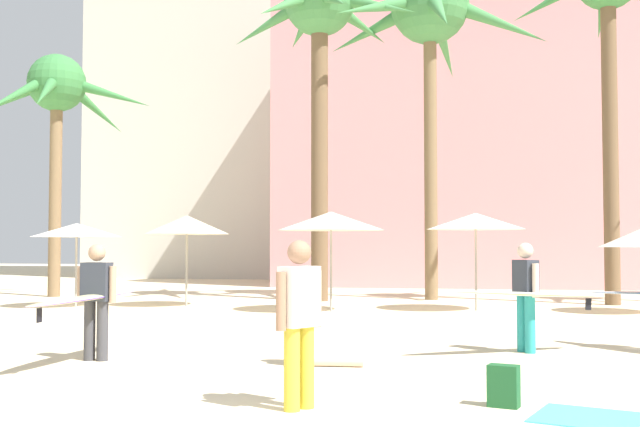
# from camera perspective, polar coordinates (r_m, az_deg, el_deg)

# --- Properties ---
(hotel_pink) EXTENTS (22.66, 8.69, 12.01)m
(hotel_pink) POSITION_cam_1_polar(r_m,az_deg,el_deg) (34.50, 16.83, 4.97)
(hotel_pink) COLOR pink
(hotel_pink) RESTS_ON ground
(palm_tree_far_left) EXTENTS (7.10, 7.00, 10.24)m
(palm_tree_far_left) POSITION_cam_1_polar(r_m,az_deg,el_deg) (24.64, 8.05, 13.99)
(palm_tree_far_left) COLOR brown
(palm_tree_far_left) RESTS_ON ground
(palm_tree_left) EXTENTS (5.93, 5.54, 10.07)m
(palm_tree_left) POSITION_cam_1_polar(r_m,az_deg,el_deg) (23.82, -0.01, 13.69)
(palm_tree_left) COLOR brown
(palm_tree_left) RESTS_ON ground
(palm_tree_center) EXTENTS (6.16, 5.74, 7.85)m
(palm_tree_center) POSITION_cam_1_polar(r_m,az_deg,el_deg) (26.68, -18.88, 8.06)
(palm_tree_center) COLOR brown
(palm_tree_center) RESTS_ON ground
(palm_tree_right) EXTENTS (5.48, 5.35, 10.12)m
(palm_tree_right) POSITION_cam_1_polar(r_m,az_deg,el_deg) (23.78, 20.56, 14.13)
(palm_tree_right) COLOR brown
(palm_tree_right) RESTS_ON ground
(cafe_umbrella_0) EXTENTS (2.65, 2.65, 2.48)m
(cafe_umbrella_0) POSITION_cam_1_polar(r_m,az_deg,el_deg) (19.16, 0.81, -0.56)
(cafe_umbrella_0) COLOR gray
(cafe_umbrella_0) RESTS_ON ground
(cafe_umbrella_1) EXTENTS (2.45, 2.45, 2.45)m
(cafe_umbrella_1) POSITION_cam_1_polar(r_m,az_deg,el_deg) (19.82, 11.42, -0.57)
(cafe_umbrella_1) COLOR gray
(cafe_umbrella_1) RESTS_ON ground
(cafe_umbrella_2) EXTENTS (2.29, 2.29, 2.45)m
(cafe_umbrella_2) POSITION_cam_1_polar(r_m,az_deg,el_deg) (21.10, -9.81, -0.83)
(cafe_umbrella_2) COLOR gray
(cafe_umbrella_2) RESTS_ON ground
(cafe_umbrella_3) EXTENTS (2.35, 2.35, 2.23)m
(cafe_umbrella_3) POSITION_cam_1_polar(r_m,az_deg,el_deg) (21.48, -17.54, -1.18)
(cafe_umbrella_3) COLOR gray
(cafe_umbrella_3) RESTS_ON ground
(beach_towel) EXTENTS (1.95, 1.45, 0.01)m
(beach_towel) POSITION_cam_1_polar(r_m,az_deg,el_deg) (7.80, 22.16, -14.11)
(beach_towel) COLOR #4CC6D6
(beach_towel) RESTS_ON ground
(backpack) EXTENTS (0.34, 0.30, 0.42)m
(backpack) POSITION_cam_1_polar(r_m,az_deg,el_deg) (8.13, 13.44, -12.33)
(backpack) COLOR #1E572C
(backpack) RESTS_ON ground
(person_mid_right) EXTENTS (0.94, 0.44, 0.94)m
(person_mid_right) POSITION_cam_1_polar(r_m,az_deg,el_deg) (10.60, -0.28, -9.37)
(person_mid_right) COLOR beige
(person_mid_right) RESTS_ON ground
(person_far_right) EXTENTS (2.56, 1.69, 1.66)m
(person_far_right) POSITION_cam_1_polar(r_m,az_deg,el_deg) (12.08, 15.01, -5.69)
(person_far_right) COLOR teal
(person_far_right) RESTS_ON ground
(person_mid_center) EXTENTS (0.60, 2.83, 1.64)m
(person_mid_center) POSITION_cam_1_polar(r_m,az_deg,el_deg) (11.27, -16.52, -5.96)
(person_mid_center) COLOR #3D3D42
(person_mid_center) RESTS_ON ground
(person_near_right) EXTENTS (0.41, 0.56, 1.67)m
(person_near_right) POSITION_cam_1_polar(r_m,az_deg,el_deg) (7.70, -1.55, -7.62)
(person_near_right) COLOR gold
(person_near_right) RESTS_ON ground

